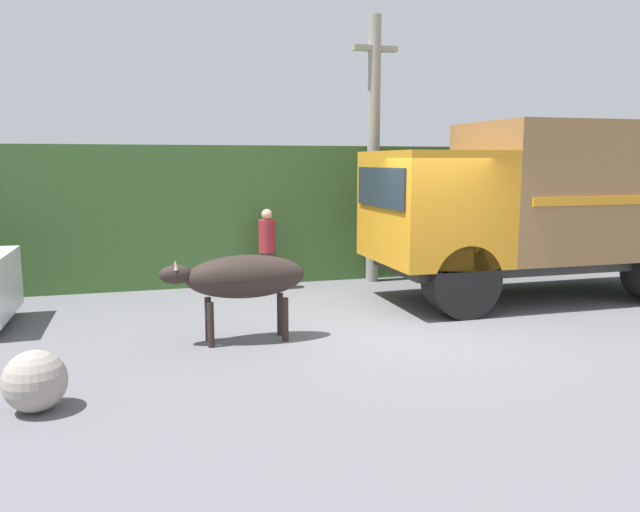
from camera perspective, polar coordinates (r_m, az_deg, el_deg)
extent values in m
plane|color=slate|center=(9.35, 9.18, -6.64)|extent=(60.00, 60.00, 0.00)
cube|color=#426B33|center=(15.56, -1.52, 4.71)|extent=(32.00, 5.73, 2.76)
cube|color=#2D2D2D|center=(11.94, 19.34, -0.39)|extent=(5.64, 1.90, 0.18)
cube|color=orange|center=(10.73, 10.18, 4.47)|extent=(1.84, 2.37, 1.85)
cube|color=#232D38|center=(10.33, 5.52, 6.26)|extent=(0.04, 2.01, 0.65)
cube|color=olive|center=(12.38, 23.13, 5.61)|extent=(4.29, 2.37, 2.35)
cube|color=orange|center=(11.48, 26.86, 4.60)|extent=(3.86, 0.03, 0.14)
cylinder|color=black|center=(10.10, 12.79, -2.20)|extent=(1.17, 0.52, 1.17)
ellipsoid|color=#2D231E|center=(8.52, -6.79, -1.87)|extent=(1.63, 0.59, 0.59)
ellipsoid|color=#2D231E|center=(8.42, -13.04, -1.66)|extent=(0.44, 0.26, 0.26)
cone|color=#B7AD93|center=(8.30, -13.03, -0.90)|extent=(0.06, 0.06, 0.11)
cone|color=#B7AD93|center=(8.50, -13.11, -0.69)|extent=(0.06, 0.06, 0.11)
cylinder|color=#2D231E|center=(8.43, -9.96, -6.23)|extent=(0.09, 0.09, 0.61)
cylinder|color=#2D231E|center=(8.75, -10.18, -5.69)|extent=(0.09, 0.09, 0.61)
cylinder|color=#2D231E|center=(8.59, -3.20, -5.83)|extent=(0.09, 0.09, 0.61)
cylinder|color=#2D231E|center=(8.90, -3.66, -5.32)|extent=(0.09, 0.09, 0.61)
cube|color=#38332D|center=(12.06, -4.81, -1.35)|extent=(0.32, 0.27, 0.72)
cylinder|color=maroon|center=(11.96, -4.85, 1.82)|extent=(0.42, 0.42, 0.63)
sphere|color=#DBB28E|center=(11.92, -4.88, 3.80)|extent=(0.21, 0.21, 0.21)
cylinder|color=gray|center=(12.70, 4.90, 9.45)|extent=(0.25, 0.25, 5.26)
cube|color=gray|center=(12.89, 5.02, 18.38)|extent=(0.90, 0.20, 0.10)
sphere|color=gray|center=(6.86, -24.61, -10.36)|extent=(0.62, 0.62, 0.62)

